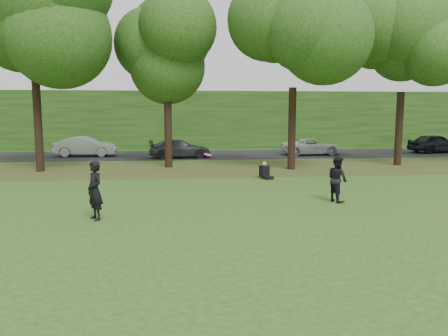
{
  "coord_description": "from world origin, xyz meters",
  "views": [
    {
      "loc": [
        -2.39,
        -11.94,
        3.36
      ],
      "look_at": [
        -0.79,
        3.48,
        1.3
      ],
      "focal_mm": 35.0,
      "sensor_mm": 36.0,
      "label": 1
    }
  ],
  "objects_px": {
    "player_right": "(337,179)",
    "seated_person": "(265,172)",
    "player_left": "(95,191)",
    "frisbee": "(208,155)"
  },
  "relations": [
    {
      "from": "player_left",
      "to": "seated_person",
      "type": "distance_m",
      "value": 10.17
    },
    {
      "from": "frisbee",
      "to": "seated_person",
      "type": "bearing_deg",
      "value": 63.55
    },
    {
      "from": "player_left",
      "to": "player_right",
      "type": "distance_m",
      "value": 8.58
    },
    {
      "from": "player_right",
      "to": "seated_person",
      "type": "relative_size",
      "value": 2.03
    },
    {
      "from": "player_left",
      "to": "player_right",
      "type": "relative_size",
      "value": 1.08
    },
    {
      "from": "frisbee",
      "to": "seated_person",
      "type": "height_order",
      "value": "frisbee"
    },
    {
      "from": "player_right",
      "to": "frisbee",
      "type": "xyz_separation_m",
      "value": [
        -4.84,
        -0.91,
        1.05
      ]
    },
    {
      "from": "player_right",
      "to": "seated_person",
      "type": "xyz_separation_m",
      "value": [
        -1.56,
        5.69,
        -0.53
      ]
    },
    {
      "from": "player_right",
      "to": "frisbee",
      "type": "bearing_deg",
      "value": 83.89
    },
    {
      "from": "player_left",
      "to": "frisbee",
      "type": "xyz_separation_m",
      "value": [
        3.54,
        0.93,
        0.97
      ]
    }
  ]
}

